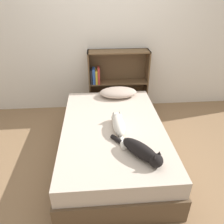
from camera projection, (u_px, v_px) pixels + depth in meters
The scene contains 7 objects.
ground_plane at pixel (113, 157), 2.78m from camera, with size 8.00×8.00×0.00m, color #846647.
wall_back at pixel (105, 33), 3.35m from camera, with size 8.00×0.06×2.50m.
bed at pixel (113, 142), 2.66m from camera, with size 1.20×1.88×0.48m.
pillow at pixel (118, 92), 3.17m from camera, with size 0.54×0.31×0.13m.
cat_light at pixel (118, 124), 2.45m from camera, with size 0.14×0.58×0.15m.
cat_dark at pixel (142, 152), 2.04m from camera, with size 0.45×0.53×0.15m.
bookshelf at pixel (116, 80), 3.62m from camera, with size 0.96×0.26×1.02m.
Camera 1 is at (-0.18, -2.10, 1.90)m, focal length 35.00 mm.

